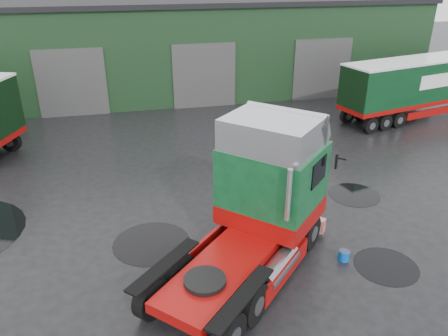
{
  "coord_description": "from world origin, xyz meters",
  "views": [
    {
      "loc": [
        -3.05,
        -12.97,
        8.46
      ],
      "look_at": [
        0.23,
        1.0,
        1.7
      ],
      "focal_mm": 35.0,
      "sensor_mm": 36.0,
      "label": 1
    }
  ],
  "objects_px": {
    "lorry_right": "(419,88)",
    "wash_bucket": "(344,255)",
    "hero_tractor": "(240,212)",
    "tree_back_a": "(81,9)",
    "warehouse": "(189,42)",
    "tree_back_b": "(253,16)"
  },
  "relations": [
    {
      "from": "warehouse",
      "to": "tree_back_b",
      "type": "xyz_separation_m",
      "value": [
        8.0,
        10.0,
        0.59
      ]
    },
    {
      "from": "lorry_right",
      "to": "wash_bucket",
      "type": "relative_size",
      "value": 39.4
    },
    {
      "from": "hero_tractor",
      "to": "lorry_right",
      "type": "xyz_separation_m",
      "value": [
        14.18,
        12.0,
        -0.49
      ]
    },
    {
      "from": "hero_tractor",
      "to": "tree_back_b",
      "type": "xyz_separation_m",
      "value": [
        10.26,
        33.0,
        1.5
      ]
    },
    {
      "from": "lorry_right",
      "to": "hero_tractor",
      "type": "bearing_deg",
      "value": -63.14
    },
    {
      "from": "warehouse",
      "to": "tree_back_a",
      "type": "distance_m",
      "value": 12.9
    },
    {
      "from": "hero_tractor",
      "to": "lorry_right",
      "type": "relative_size",
      "value": 0.54
    },
    {
      "from": "hero_tractor",
      "to": "wash_bucket",
      "type": "xyz_separation_m",
      "value": [
        3.43,
        0.06,
        -2.09
      ]
    },
    {
      "from": "tree_back_a",
      "to": "tree_back_b",
      "type": "distance_m",
      "value": 16.03
    },
    {
      "from": "hero_tractor",
      "to": "tree_back_a",
      "type": "relative_size",
      "value": 0.76
    },
    {
      "from": "warehouse",
      "to": "hero_tractor",
      "type": "distance_m",
      "value": 23.13
    },
    {
      "from": "warehouse",
      "to": "tree_back_a",
      "type": "relative_size",
      "value": 3.41
    },
    {
      "from": "warehouse",
      "to": "tree_back_a",
      "type": "xyz_separation_m",
      "value": [
        -8.0,
        10.0,
        1.59
      ]
    },
    {
      "from": "tree_back_a",
      "to": "tree_back_b",
      "type": "height_order",
      "value": "tree_back_a"
    },
    {
      "from": "warehouse",
      "to": "hero_tractor",
      "type": "bearing_deg",
      "value": -95.61
    },
    {
      "from": "warehouse",
      "to": "wash_bucket",
      "type": "distance_m",
      "value": 23.16
    },
    {
      "from": "warehouse",
      "to": "tree_back_a",
      "type": "bearing_deg",
      "value": 128.66
    },
    {
      "from": "tree_back_b",
      "to": "wash_bucket",
      "type": "bearing_deg",
      "value": -101.71
    },
    {
      "from": "warehouse",
      "to": "lorry_right",
      "type": "xyz_separation_m",
      "value": [
        11.92,
        -11.0,
        -1.39
      ]
    },
    {
      "from": "warehouse",
      "to": "wash_bucket",
      "type": "height_order",
      "value": "warehouse"
    },
    {
      "from": "warehouse",
      "to": "tree_back_a",
      "type": "height_order",
      "value": "tree_back_a"
    },
    {
      "from": "hero_tractor",
      "to": "wash_bucket",
      "type": "height_order",
      "value": "hero_tractor"
    }
  ]
}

